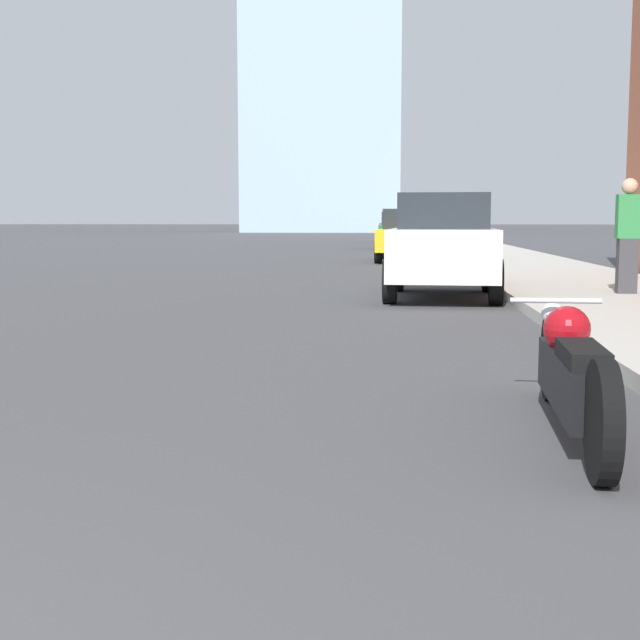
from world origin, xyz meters
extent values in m
cube|color=#B2ADA3|center=(5.73, 40.00, 0.07)|extent=(3.36, 240.00, 0.15)
cylinder|color=black|center=(3.37, 5.22, 0.31)|extent=(0.14, 0.62, 0.62)
cylinder|color=black|center=(3.25, 3.17, 0.31)|extent=(0.14, 0.62, 0.62)
cube|color=black|center=(3.31, 4.20, 0.33)|extent=(0.33, 1.58, 0.32)
sphere|color=#9E0C14|center=(3.33, 4.51, 0.60)|extent=(0.29, 0.29, 0.29)
cube|color=black|center=(3.29, 3.86, 0.54)|extent=(0.26, 0.73, 0.10)
sphere|color=silver|center=(3.38, 5.26, 0.62)|extent=(0.16, 0.16, 0.16)
cylinder|color=silver|center=(3.37, 5.11, 0.72)|extent=(0.62, 0.07, 0.04)
cube|color=silver|center=(3.10, 13.54, 0.74)|extent=(1.90, 3.99, 0.78)
cube|color=#23282D|center=(3.10, 13.54, 1.41)|extent=(1.53, 1.95, 0.56)
cylinder|color=black|center=(2.38, 14.80, 0.35)|extent=(0.24, 0.70, 0.69)
cylinder|color=black|center=(3.96, 14.70, 0.35)|extent=(0.24, 0.70, 0.69)
cylinder|color=black|center=(2.23, 12.38, 0.35)|extent=(0.24, 0.70, 0.69)
cylinder|color=black|center=(3.82, 12.29, 0.35)|extent=(0.24, 0.70, 0.69)
cube|color=gold|center=(2.87, 26.06, 0.66)|extent=(2.09, 4.60, 0.64)
cube|color=#23282D|center=(2.87, 26.06, 1.28)|extent=(1.68, 2.25, 0.60)
cylinder|color=black|center=(2.09, 27.50, 0.34)|extent=(0.24, 0.69, 0.68)
cylinder|color=black|center=(3.82, 27.40, 0.34)|extent=(0.24, 0.69, 0.68)
cylinder|color=black|center=(1.92, 24.72, 0.34)|extent=(0.24, 0.69, 0.68)
cylinder|color=black|center=(3.65, 24.62, 0.34)|extent=(0.24, 0.69, 0.68)
cube|color=#1E6B33|center=(2.68, 37.50, 0.67)|extent=(1.87, 3.95, 0.69)
cube|color=#23282D|center=(2.68, 37.50, 1.30)|extent=(1.57, 1.91, 0.57)
cylinder|color=black|center=(1.80, 38.71, 0.32)|extent=(0.21, 0.64, 0.64)
cylinder|color=black|center=(3.53, 38.73, 0.32)|extent=(0.21, 0.64, 0.64)
cylinder|color=black|center=(1.83, 36.27, 0.32)|extent=(0.21, 0.64, 0.64)
cylinder|color=black|center=(3.56, 36.29, 0.32)|extent=(0.21, 0.64, 0.64)
cube|color=red|center=(2.71, 47.96, 0.68)|extent=(2.05, 4.12, 0.73)
cube|color=#23282D|center=(2.71, 47.96, 1.39)|extent=(1.64, 2.02, 0.69)
cylinder|color=black|center=(1.78, 49.14, 0.32)|extent=(0.24, 0.65, 0.63)
cylinder|color=black|center=(3.48, 49.25, 0.32)|extent=(0.24, 0.65, 0.63)
cylinder|color=black|center=(1.95, 46.66, 0.32)|extent=(0.24, 0.65, 0.63)
cylinder|color=black|center=(3.64, 46.77, 0.32)|extent=(0.24, 0.65, 0.63)
cube|color=#38383D|center=(5.85, 12.79, 0.57)|extent=(0.29, 0.20, 0.84)
cube|color=#2D7F42|center=(5.85, 12.79, 1.32)|extent=(0.36, 0.20, 0.67)
sphere|color=tan|center=(5.85, 12.79, 1.78)|extent=(0.25, 0.25, 0.25)
camera|label=1|loc=(2.20, -1.15, 1.29)|focal=50.00mm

